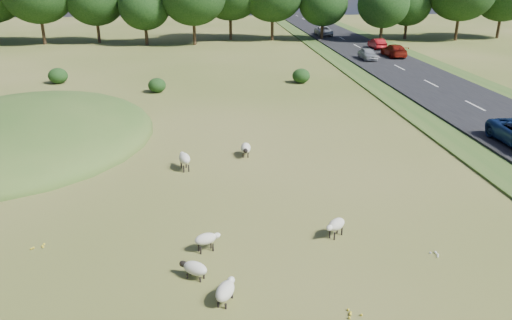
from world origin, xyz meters
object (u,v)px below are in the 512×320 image
Objects in this scene: car_2 at (320,19)px; car_3 at (394,50)px; sheep_2 at (246,148)px; sheep_5 at (206,239)px; car_0 at (368,54)px; sheep_3 at (184,158)px; car_5 at (377,43)px; sheep_0 at (336,225)px; sheep_4 at (194,268)px; car_6 at (324,31)px; sheep_1 at (225,290)px.

car_3 is (0.00, -41.82, 0.05)m from car_2.
sheep_5 reaches higher than sheep_2.
sheep_2 is at bearing 57.59° from car_3.
sheep_5 is 44.16m from car_0.
sheep_2 is 34.09m from car_0.
sheep_3 is 46.32m from car_5.
sheep_2 is 0.34× the size of car_0.
car_0 reaches higher than sheep_3.
sheep_0 is 84.94m from car_2.
sheep_0 is 0.21× the size of car_3.
sheep_0 is at bearing -124.94° from sheep_4.
sheep_4 is at bearing -106.40° from car_6.
car_3 is (17.31, 41.34, 0.42)m from sheep_0.
sheep_5 is (1.14, -8.36, -0.13)m from sheep_3.
car_6 is (18.62, 62.94, 0.42)m from sheep_5.
sheep_1 is 1.75m from sheep_4.
sheep_3 is 1.24× the size of sheep_5.
sheep_1 is at bearing 67.00° from car_5.
sheep_3 is 58.05m from car_6.
sheep_1 is 11.67m from sheep_3.
sheep_3 is at bearing 54.93° from car_3.
sheep_4 is 0.28× the size of car_5.
car_5 is (21.83, 51.41, 0.47)m from sheep_1.
car_6 is at bearing -143.84° from sheep_0.
car_5 is (17.31, 47.64, 0.36)m from sheep_0.
car_2 is at bearing 79.65° from car_6.
sheep_1 is 0.94× the size of sheep_3.
sheep_0 is 44.82m from car_3.
car_0 is at bearing 65.15° from car_5.
sheep_5 is at bearing -71.29° from sheep_4.
sheep_3 is 8.44m from sheep_5.
sheep_1 is 0.95× the size of sheep_2.
sheep_0 is 41.69m from car_0.
car_2 is at bearing -72.85° from sheep_4.
sheep_1 is 0.31× the size of car_5.
car_2 is at bearing 8.88° from sheep_1.
car_2 reaches higher than sheep_0.
car_5 is (3.80, 8.20, 0.01)m from car_0.
sheep_4 is (-5.53, -2.34, -0.14)m from sheep_0.
car_0 is 0.78× the size of car_3.
sheep_2 is 0.29× the size of car_2.
sheep_3 is at bearing 76.57° from sheep_5.
sheep_5 reaches higher than sheep_1.
sheep_4 is 88.50m from car_2.
car_2 is at bearing -90.00° from car_5.
sheep_3 is at bearing -53.77° from sheep_4.
car_5 is at bearing 90.00° from car_2.
car_5 is 0.81× the size of car_6.
car_0 is at bearing 26.56° from car_3.
sheep_3 reaches higher than sheep_0.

